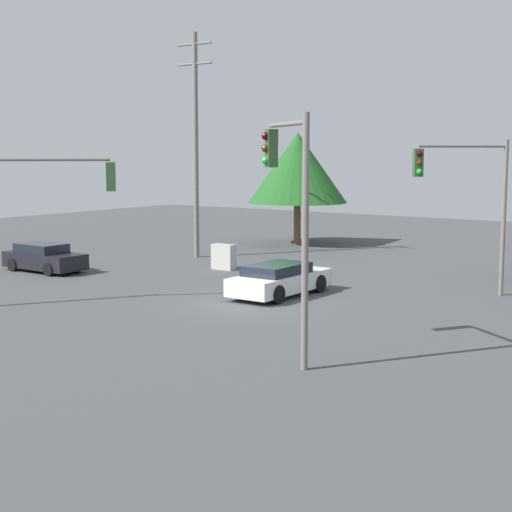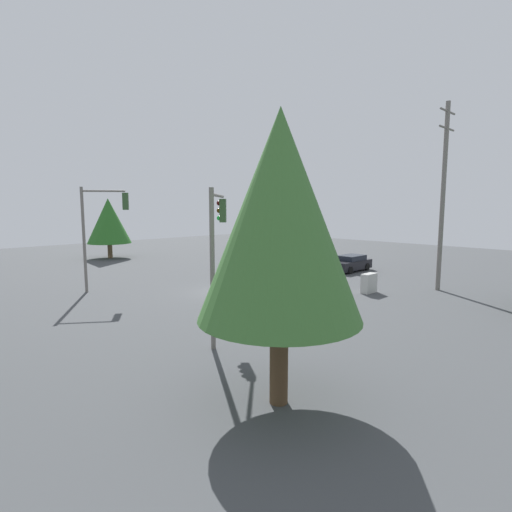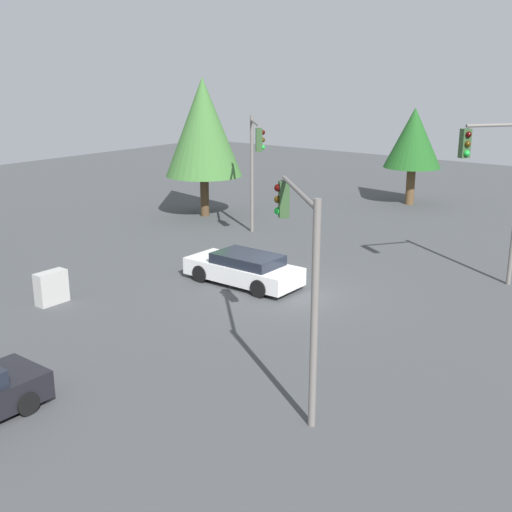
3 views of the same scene
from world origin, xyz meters
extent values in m
plane|color=#424447|center=(0.00, 0.00, 0.00)|extent=(80.00, 80.00, 0.00)
cube|color=black|center=(12.52, -0.49, 0.53)|extent=(4.14, 1.74, 0.72)
cube|color=black|center=(12.73, -0.49, 1.10)|extent=(2.28, 1.53, 0.42)
cylinder|color=black|center=(11.23, -1.31, 0.30)|extent=(0.60, 0.22, 0.60)
cylinder|color=black|center=(11.23, 0.34, 0.30)|extent=(0.60, 0.22, 0.60)
cylinder|color=black|center=(13.80, -1.31, 0.30)|extent=(0.60, 0.22, 0.60)
cylinder|color=black|center=(13.80, 0.34, 0.30)|extent=(0.60, 0.22, 0.60)
cube|color=silver|center=(0.08, -1.80, 0.53)|extent=(1.87, 4.79, 0.67)
cube|color=black|center=(0.08, -1.56, 1.07)|extent=(1.64, 2.64, 0.40)
cylinder|color=black|center=(0.96, -3.28, 0.35)|extent=(0.22, 0.70, 0.70)
cylinder|color=black|center=(-0.81, -3.28, 0.35)|extent=(0.22, 0.70, 0.70)
cylinder|color=black|center=(0.96, -0.31, 0.35)|extent=(0.22, 0.70, 0.70)
cylinder|color=black|center=(-0.81, -0.31, 0.35)|extent=(0.22, 0.70, 0.70)
cylinder|color=slate|center=(-6.92, -6.83, 3.02)|extent=(0.18, 0.18, 6.03)
cylinder|color=slate|center=(-5.65, -5.62, 5.78)|extent=(2.62, 2.49, 0.12)
cube|color=#2D4C28|center=(-4.38, -4.42, 5.16)|extent=(0.44, 0.44, 1.05)
sphere|color=#360503|center=(-4.50, -4.30, 5.49)|extent=(0.22, 0.22, 0.22)
sphere|color=#392605|center=(-4.50, -4.30, 5.16)|extent=(0.22, 0.22, 0.22)
sphere|color=green|center=(-4.50, -4.30, 4.82)|extent=(0.22, 0.22, 0.22)
cylinder|color=slate|center=(5.80, 4.64, 5.29)|extent=(3.20, 3.18, 0.12)
cube|color=#2D4C28|center=(4.24, 3.09, 4.66)|extent=(0.44, 0.44, 1.05)
sphere|color=#360503|center=(4.36, 2.97, 5.00)|extent=(0.22, 0.22, 0.22)
sphere|color=#392605|center=(4.36, 2.97, 4.66)|extent=(0.22, 0.22, 0.22)
sphere|color=green|center=(4.36, 2.97, 4.33)|extent=(0.22, 0.22, 0.22)
cylinder|color=slate|center=(-6.34, 6.62, 3.26)|extent=(0.18, 0.18, 6.53)
cylinder|color=slate|center=(-5.30, 5.87, 6.28)|extent=(2.15, 1.60, 0.12)
cube|color=#2D4C28|center=(-4.27, 5.12, 5.65)|extent=(0.44, 0.43, 1.05)
sphere|color=#360503|center=(-4.16, 5.26, 5.99)|extent=(0.22, 0.22, 0.22)
sphere|color=#392605|center=(-4.16, 5.26, 5.65)|extent=(0.22, 0.22, 0.22)
sphere|color=green|center=(-4.16, 5.26, 5.31)|extent=(0.22, 0.22, 0.22)
cylinder|color=slate|center=(10.03, -8.57, 5.85)|extent=(0.28, 0.28, 11.69)
cylinder|color=slate|center=(10.03, -8.57, 11.09)|extent=(2.20, 0.12, 0.12)
cylinder|color=slate|center=(10.03, -8.57, 10.09)|extent=(2.20, 0.12, 0.12)
cube|color=#B2B2AD|center=(6.10, -5.90, 0.60)|extent=(1.17, 0.51, 1.21)
cylinder|color=brown|center=(8.88, -16.67, 1.27)|extent=(0.42, 0.42, 2.54)
cone|color=#1E561E|center=(8.88, -16.67, 4.64)|extent=(5.98, 5.98, 4.20)
camera|label=1|loc=(-16.78, 23.21, 5.53)|focal=55.00mm
camera|label=2|loc=(-15.98, -18.34, 5.36)|focal=28.00mm
camera|label=3|loc=(18.98, 13.50, 8.22)|focal=45.00mm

